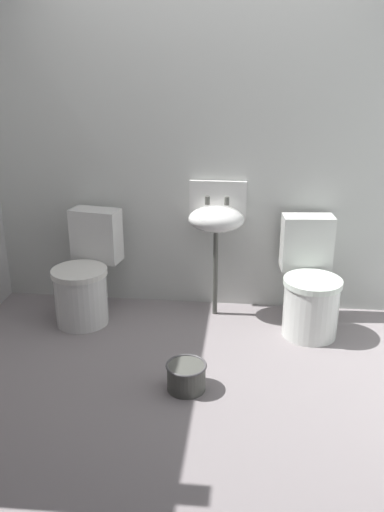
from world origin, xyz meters
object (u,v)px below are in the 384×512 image
Objects in this scene: toilet_right at (310,287)px; sink at (216,217)px; bucket at (186,376)px; toilet_left at (86,277)px.

sink reaches higher than toilet_right.
toilet_right reaches higher than bucket.
sink is at bearing -21.04° from toilet_right.
bucket is at bearing 145.47° from toilet_left.
sink is at bearing 84.59° from bucket.
toilet_left is 1.21m from bucket.
sink is (-0.67, 0.19, 0.43)m from toilet_right.
sink reaches higher than bucket.
bucket is (-0.77, -0.84, -0.23)m from toilet_right.
toilet_right is 0.79× the size of sink.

